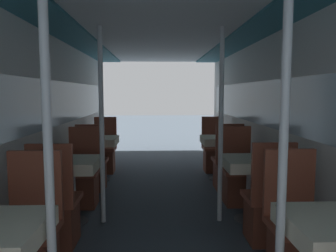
{
  "coord_description": "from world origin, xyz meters",
  "views": [
    {
      "loc": [
        -0.06,
        -1.05,
        1.44
      ],
      "look_at": [
        0.08,
        2.68,
        1.06
      ],
      "focal_mm": 35.0,
      "sensor_mm": 36.0,
      "label": 1
    }
  ],
  "objects": [
    {
      "name": "support_pole_right_1",
      "position": [
        0.65,
        2.51,
        1.07
      ],
      "size": [
        0.05,
        0.05,
        2.15
      ],
      "color": "silver",
      "rests_on": "ground_plane"
    },
    {
      "name": "chair_right_far_0",
      "position": [
        1.0,
        1.3,
        0.3
      ],
      "size": [
        0.41,
        0.41,
        1.0
      ],
      "rotation": [
        0.0,
        0.0,
        3.14
      ],
      "color": "brown",
      "rests_on": "ground_plane"
    },
    {
      "name": "support_pole_right_0",
      "position": [
        0.65,
        0.74,
        1.07
      ],
      "size": [
        0.05,
        0.05,
        2.15
      ],
      "color": "silver",
      "rests_on": "ground_plane"
    },
    {
      "name": "dining_table_left_2",
      "position": [
        -1.0,
        4.29,
        0.61
      ],
      "size": [
        0.59,
        0.59,
        0.72
      ],
      "color": "#4C4C51",
      "rests_on": "ground_plane"
    },
    {
      "name": "chair_right_near_1",
      "position": [
        1.0,
        1.95,
        0.3
      ],
      "size": [
        0.41,
        0.41,
        1.0
      ],
      "color": "brown",
      "rests_on": "ground_plane"
    },
    {
      "name": "chair_left_far_0",
      "position": [
        -1.0,
        1.3,
        0.3
      ],
      "size": [
        0.41,
        0.41,
        1.0
      ],
      "rotation": [
        0.0,
        0.0,
        3.14
      ],
      "color": "brown",
      "rests_on": "ground_plane"
    },
    {
      "name": "ceiling_panel",
      "position": [
        0.0,
        2.71,
        2.19
      ],
      "size": [
        2.75,
        8.23,
        0.07
      ],
      "color": "silver",
      "rests_on": "wall_left"
    },
    {
      "name": "dining_table_left_1",
      "position": [
        -1.0,
        2.51,
        0.61
      ],
      "size": [
        0.59,
        0.59,
        0.72
      ],
      "color": "#4C4C51",
      "rests_on": "ground_plane"
    },
    {
      "name": "chair_left_near_2",
      "position": [
        -1.0,
        3.72,
        0.3
      ],
      "size": [
        0.41,
        0.41,
        1.0
      ],
      "color": "brown",
      "rests_on": "ground_plane"
    },
    {
      "name": "dining_table_right_2",
      "position": [
        1.0,
        4.29,
        0.61
      ],
      "size": [
        0.59,
        0.59,
        0.72
      ],
      "color": "#4C4C51",
      "rests_on": "ground_plane"
    },
    {
      "name": "chair_left_far_1",
      "position": [
        -1.0,
        3.07,
        0.3
      ],
      "size": [
        0.41,
        0.41,
        1.0
      ],
      "rotation": [
        0.0,
        0.0,
        3.14
      ],
      "color": "brown",
      "rests_on": "ground_plane"
    },
    {
      "name": "chair_right_far_1",
      "position": [
        1.0,
        3.07,
        0.3
      ],
      "size": [
        0.41,
        0.41,
        1.0
      ],
      "rotation": [
        0.0,
        0.0,
        3.14
      ],
      "color": "brown",
      "rests_on": "ground_plane"
    },
    {
      "name": "chair_left_far_2",
      "position": [
        -1.0,
        4.85,
        0.3
      ],
      "size": [
        0.41,
        0.41,
        1.0
      ],
      "rotation": [
        0.0,
        0.0,
        3.14
      ],
      "color": "brown",
      "rests_on": "ground_plane"
    },
    {
      "name": "wall_left",
      "position": [
        -1.37,
        2.71,
        1.1
      ],
      "size": [
        0.05,
        8.23,
        2.15
      ],
      "color": "silver",
      "rests_on": "ground_plane"
    },
    {
      "name": "dining_table_right_1",
      "position": [
        1.0,
        2.51,
        0.61
      ],
      "size": [
        0.59,
        0.59,
        0.72
      ],
      "color": "#4C4C51",
      "rests_on": "ground_plane"
    },
    {
      "name": "wall_right",
      "position": [
        1.37,
        2.71,
        1.1
      ],
      "size": [
        0.05,
        8.23,
        2.15
      ],
      "color": "silver",
      "rests_on": "ground_plane"
    },
    {
      "name": "chair_right_far_2",
      "position": [
        1.0,
        4.85,
        0.3
      ],
      "size": [
        0.41,
        0.41,
        1.0
      ],
      "rotation": [
        0.0,
        0.0,
        3.14
      ],
      "color": "brown",
      "rests_on": "ground_plane"
    },
    {
      "name": "support_pole_left_0",
      "position": [
        -0.65,
        0.74,
        1.07
      ],
      "size": [
        0.05,
        0.05,
        2.15
      ],
      "color": "silver",
      "rests_on": "ground_plane"
    },
    {
      "name": "support_pole_left_1",
      "position": [
        -0.65,
        2.51,
        1.07
      ],
      "size": [
        0.05,
        0.05,
        2.15
      ],
      "color": "silver",
      "rests_on": "ground_plane"
    },
    {
      "name": "chair_left_near_1",
      "position": [
        -1.0,
        1.95,
        0.3
      ],
      "size": [
        0.41,
        0.41,
        1.0
      ],
      "color": "brown",
      "rests_on": "ground_plane"
    },
    {
      "name": "chair_right_near_2",
      "position": [
        1.0,
        3.72,
        0.3
      ],
      "size": [
        0.41,
        0.41,
        1.0
      ],
      "color": "brown",
      "rests_on": "ground_plane"
    }
  ]
}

